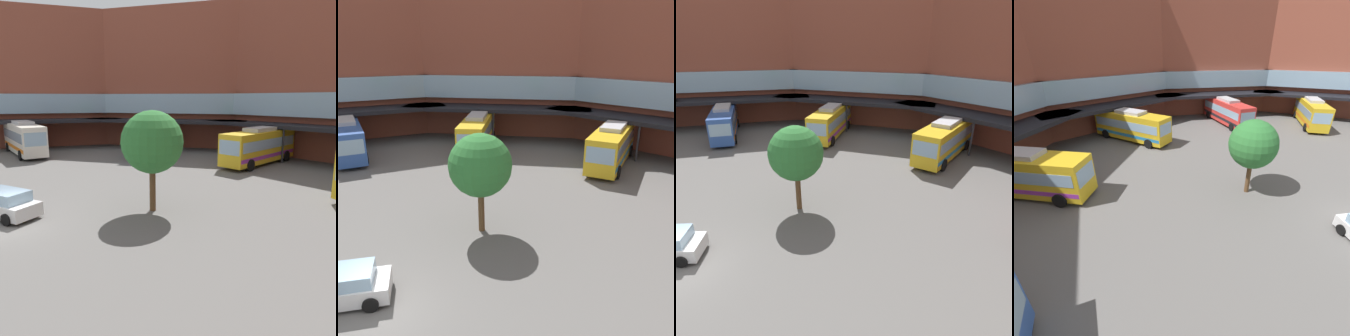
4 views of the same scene
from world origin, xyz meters
The scene contains 7 objects.
ground_plane centered at (0.00, 0.00, 0.00)m, with size 116.17×116.17×0.00m, color #605E5B.
station_building centered at (0.00, 18.93, 8.66)m, with size 74.19×44.94×18.20m.
bus_0 centered at (5.53, 23.43, 1.89)m, with size 3.02×10.14×3.74m.
bus_2 centered at (-18.56, 15.32, 1.85)m, with size 10.14×8.79×3.66m.
bus_3 centered at (-8.03, 22.69, 1.87)m, with size 5.98×10.61×3.70m.
parked_car centered at (-1.81, -0.26, 0.74)m, with size 4.58×4.12×1.53m.
plaza_tree centered at (0.71, 7.73, 4.05)m, with size 3.60×3.60×5.88m.
Camera 2 is at (9.82, -8.28, 10.39)m, focal length 37.32 mm.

